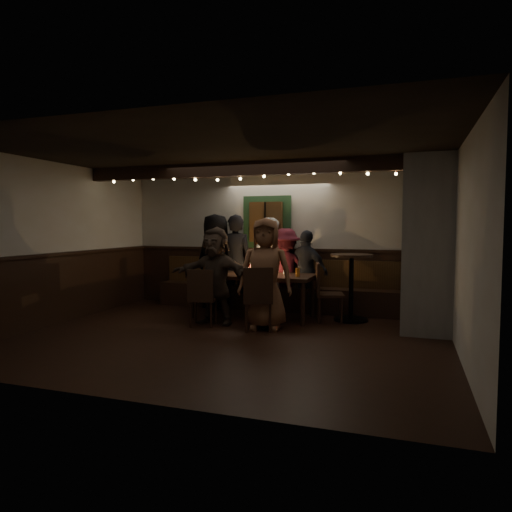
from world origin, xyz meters
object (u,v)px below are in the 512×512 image
(chair_near_right, at_px, (258,295))
(person_d, at_px, (285,270))
(person_c, at_px, (268,264))
(person_e, at_px, (307,272))
(chair_near_left, at_px, (202,294))
(person_b, at_px, (235,262))
(dining_table, at_px, (252,278))
(chair_end, at_px, (324,289))
(person_f, at_px, (215,275))
(person_g, at_px, (265,274))
(person_a, at_px, (216,261))
(high_top, at_px, (351,279))

(chair_near_right, xyz_separation_m, person_d, (-0.03, 1.71, 0.22))
(person_c, height_order, person_e, person_c)
(chair_near_left, relative_size, person_b, 0.51)
(chair_near_left, distance_m, person_b, 1.66)
(dining_table, xyz_separation_m, chair_end, (1.23, 0.05, -0.14))
(dining_table, height_order, person_f, person_f)
(dining_table, distance_m, person_f, 0.77)
(chair_end, relative_size, person_g, 0.57)
(person_a, xyz_separation_m, person_f, (0.55, -1.28, -0.12))
(person_b, bearing_deg, person_a, -0.12)
(chair_end, bearing_deg, chair_near_left, -150.84)
(chair_end, bearing_deg, dining_table, -177.48)
(chair_end, relative_size, person_a, 0.54)
(chair_near_right, height_order, person_a, person_a)
(dining_table, bearing_deg, person_c, 86.44)
(person_b, relative_size, person_f, 1.14)
(person_a, height_order, person_c, person_a)
(chair_near_left, distance_m, chair_end, 2.00)
(person_a, distance_m, person_g, 1.98)
(dining_table, relative_size, person_f, 1.34)
(person_d, distance_m, person_f, 1.62)
(person_b, bearing_deg, chair_near_left, 82.34)
(chair_near_right, xyz_separation_m, person_a, (-1.37, 1.58, 0.35))
(chair_near_left, height_order, person_b, person_b)
(chair_end, xyz_separation_m, person_c, (-1.19, 0.70, 0.32))
(person_d, height_order, person_g, person_g)
(person_b, xyz_separation_m, person_f, (0.17, -1.34, -0.11))
(chair_end, height_order, person_b, person_b)
(chair_near_right, relative_size, person_d, 0.63)
(high_top, distance_m, person_b, 2.27)
(chair_end, distance_m, person_g, 1.14)
(chair_end, height_order, person_d, person_d)
(chair_near_right, bearing_deg, person_d, 90.99)
(person_c, bearing_deg, person_f, 60.61)
(chair_near_left, bearing_deg, chair_end, 29.16)
(high_top, xyz_separation_m, person_c, (-1.60, 0.48, 0.16))
(dining_table, relative_size, chair_near_left, 2.32)
(person_c, bearing_deg, high_top, 151.86)
(chair_near_right, relative_size, person_f, 0.62)
(person_e, bearing_deg, person_b, 24.16)
(chair_near_left, distance_m, person_a, 1.66)
(dining_table, distance_m, chair_end, 1.24)
(person_d, bearing_deg, person_a, -16.22)
(chair_end, height_order, person_a, person_a)
(chair_end, distance_m, person_d, 1.12)
(high_top, bearing_deg, person_f, -155.60)
(high_top, xyz_separation_m, person_a, (-2.60, 0.35, 0.20))
(chair_near_right, distance_m, person_d, 1.73)
(person_a, relative_size, person_f, 1.15)
(chair_near_left, xyz_separation_m, person_b, (-0.06, 1.62, 0.39))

